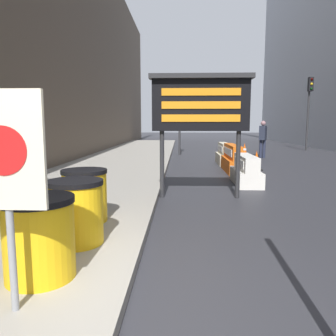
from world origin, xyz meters
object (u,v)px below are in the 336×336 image
object	(u,v)px
barrel_drum_foreground	(39,237)
jersey_barrier_orange_far	(232,160)
jersey_barrier_white	(246,171)
traffic_cone_far	(256,161)
traffic_light_near_curb	(180,104)
pedestrian_worker	(263,136)
barrel_drum_back	(85,195)
traffic_light_far_side	(309,98)
barrel_drum_middle	(76,212)
jersey_barrier_cream	(224,155)
traffic_cone_mid	(229,153)
message_board	(201,105)
warning_sign	(5,164)
traffic_cone_near	(244,151)

from	to	relation	value
barrel_drum_foreground	jersey_barrier_orange_far	bearing A→B (deg)	69.04
barrel_drum_foreground	jersey_barrier_white	xyz separation A→B (m)	(3.22, 5.98, -0.20)
traffic_cone_far	traffic_light_near_curb	world-z (taller)	traffic_light_near_curb
pedestrian_worker	barrel_drum_back	bearing A→B (deg)	179.17
barrel_drum_back	traffic_light_near_curb	distance (m)	12.71
jersey_barrier_white	traffic_light_far_side	xyz separation A→B (m)	(6.04, 11.61, 2.85)
barrel_drum_middle	traffic_light_near_curb	world-z (taller)	traffic_light_near_curb
jersey_barrier_cream	traffic_cone_mid	xyz separation A→B (m)	(0.46, 1.75, -0.09)
jersey_barrier_white	jersey_barrier_orange_far	bearing A→B (deg)	90.00
barrel_drum_foreground	barrel_drum_back	size ratio (longest dim) A/B	1.00
jersey_barrier_orange_far	jersey_barrier_cream	world-z (taller)	jersey_barrier_orange_far
jersey_barrier_white	traffic_cone_far	size ratio (longest dim) A/B	2.43
jersey_barrier_white	pedestrian_worker	size ratio (longest dim) A/B	0.95
barrel_drum_middle	traffic_light_far_side	bearing A→B (deg)	61.06
barrel_drum_back	message_board	size ratio (longest dim) A/B	0.30
message_board	jersey_barrier_white	bearing A→B (deg)	51.52
message_board	traffic_light_far_side	size ratio (longest dim) A/B	0.61
traffic_light_near_curb	traffic_light_far_side	bearing A→B (deg)	22.16
warning_sign	traffic_cone_near	xyz separation A→B (m)	(4.52, 13.73, -1.00)
jersey_barrier_white	pedestrian_worker	distance (m)	7.57
barrel_drum_foreground	jersey_barrier_orange_far	world-z (taller)	barrel_drum_foreground
jersey_barrier_white	jersey_barrier_cream	world-z (taller)	jersey_barrier_cream
warning_sign	traffic_cone_mid	bearing A→B (deg)	74.21
barrel_drum_foreground	traffic_cone_mid	xyz separation A→B (m)	(3.68, 12.30, -0.26)
barrel_drum_middle	jersey_barrier_white	size ratio (longest dim) A/B	0.48
message_board	jersey_barrier_white	world-z (taller)	message_board
jersey_barrier_cream	traffic_cone_near	distance (m)	2.91
traffic_cone_near	traffic_light_near_curb	world-z (taller)	traffic_light_near_curb
traffic_cone_near	traffic_cone_far	world-z (taller)	traffic_cone_near
warning_sign	traffic_light_near_curb	bearing A→B (deg)	84.98
jersey_barrier_white	barrel_drum_back	bearing A→B (deg)	-129.26
warning_sign	jersey_barrier_white	world-z (taller)	warning_sign
traffic_cone_near	traffic_cone_mid	xyz separation A→B (m)	(-0.87, -0.84, -0.06)
jersey_barrier_white	traffic_light_far_side	size ratio (longest dim) A/B	0.38
traffic_light_near_curb	traffic_light_far_side	world-z (taller)	traffic_light_far_side
jersey_barrier_cream	message_board	bearing A→B (deg)	-102.39
traffic_cone_mid	pedestrian_worker	xyz separation A→B (m)	(1.75, 0.89, 0.77)
jersey_barrier_cream	pedestrian_worker	size ratio (longest dim) A/B	0.98
barrel_drum_middle	jersey_barrier_cream	world-z (taller)	barrel_drum_middle
warning_sign	barrel_drum_back	bearing A→B (deg)	93.13
barrel_drum_middle	traffic_light_near_curb	xyz separation A→B (m)	(1.29, 13.41, 2.14)
jersey_barrier_white	message_board	bearing A→B (deg)	-128.48
jersey_barrier_cream	traffic_light_near_curb	xyz separation A→B (m)	(-1.87, 3.82, 2.31)
barrel_drum_back	traffic_light_near_curb	size ratio (longest dim) A/B	0.22
jersey_barrier_orange_far	pedestrian_worker	size ratio (longest dim) A/B	1.20
message_board	traffic_cone_far	size ratio (longest dim) A/B	3.88
traffic_light_far_side	warning_sign	bearing A→B (deg)	-116.89
jersey_barrier_white	traffic_cone_mid	world-z (taller)	jersey_barrier_white
barrel_drum_foreground	traffic_cone_near	size ratio (longest dim) A/B	1.14
traffic_cone_near	barrel_drum_middle	bearing A→B (deg)	-110.24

